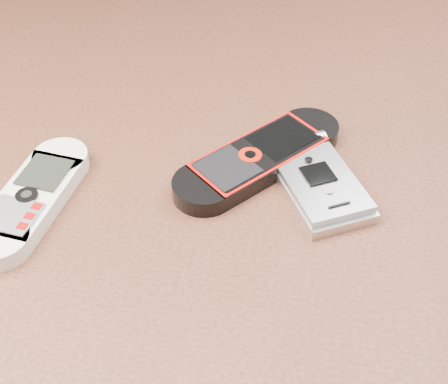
{
  "coord_description": "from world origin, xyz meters",
  "views": [
    {
      "loc": [
        0.06,
        -0.36,
        1.1
      ],
      "look_at": [
        0.01,
        0.0,
        0.76
      ],
      "focal_mm": 50.0,
      "sensor_mm": 36.0,
      "label": 1
    }
  ],
  "objects_px": {
    "table": "(219,282)",
    "motorola_razr": "(319,183)",
    "nokia_black_red": "(259,157)",
    "nokia_white": "(32,198)"
  },
  "relations": [
    {
      "from": "nokia_white",
      "to": "motorola_razr",
      "type": "bearing_deg",
      "value": 20.71
    },
    {
      "from": "nokia_white",
      "to": "nokia_black_red",
      "type": "relative_size",
      "value": 0.84
    },
    {
      "from": "nokia_black_red",
      "to": "motorola_razr",
      "type": "relative_size",
      "value": 1.53
    },
    {
      "from": "table",
      "to": "nokia_white",
      "type": "xyz_separation_m",
      "value": [
        -0.14,
        -0.03,
        0.11
      ]
    },
    {
      "from": "nokia_black_red",
      "to": "motorola_razr",
      "type": "distance_m",
      "value": 0.06
    },
    {
      "from": "nokia_white",
      "to": "nokia_black_red",
      "type": "distance_m",
      "value": 0.19
    },
    {
      "from": "nokia_white",
      "to": "motorola_razr",
      "type": "relative_size",
      "value": 1.28
    },
    {
      "from": "table",
      "to": "motorola_razr",
      "type": "xyz_separation_m",
      "value": [
        0.08,
        0.02,
        0.11
      ]
    },
    {
      "from": "table",
      "to": "nokia_black_red",
      "type": "height_order",
      "value": "nokia_black_red"
    },
    {
      "from": "nokia_black_red",
      "to": "nokia_white",
      "type": "bearing_deg",
      "value": -114.12
    }
  ]
}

